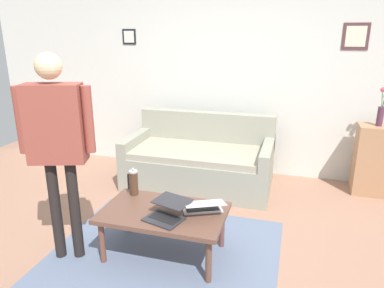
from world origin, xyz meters
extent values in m
plane|color=#9C705A|center=(0.00, 0.00, 0.00)|extent=(7.68, 7.68, 0.00)
cube|color=slate|center=(0.06, 0.15, 0.00)|extent=(1.98, 1.87, 0.01)
cube|color=silver|center=(0.00, -2.20, 1.35)|extent=(7.04, 0.10, 2.70)
cube|color=#513135|center=(-1.58, -2.15, 1.84)|extent=(0.30, 0.02, 0.31)
cube|color=beige|center=(-1.58, -2.14, 1.84)|extent=(0.23, 0.00, 0.24)
cube|color=black|center=(1.35, -2.15, 1.83)|extent=(0.20, 0.02, 0.21)
cube|color=silver|center=(1.35, -2.14, 1.83)|extent=(0.15, 0.00, 0.16)
cube|color=gray|center=(0.16, -1.47, 0.21)|extent=(1.81, 0.93, 0.42)
cube|color=#A19984|center=(0.16, -1.45, 0.46)|extent=(1.57, 0.85, 0.08)
cube|color=gray|center=(0.16, -1.87, 0.65)|extent=(1.81, 0.14, 0.46)
cube|color=gray|center=(-0.69, -1.47, 0.52)|extent=(0.12, 0.93, 0.20)
cube|color=gray|center=(1.00, -1.47, 0.52)|extent=(0.12, 0.93, 0.20)
cube|color=brown|center=(0.06, 0.05, 0.41)|extent=(1.06, 0.65, 0.04)
cylinder|color=brown|center=(-0.41, 0.30, 0.19)|extent=(0.05, 0.05, 0.39)
cylinder|color=brown|center=(0.52, 0.30, 0.19)|extent=(0.05, 0.05, 0.39)
cylinder|color=brown|center=(-0.41, -0.21, 0.19)|extent=(0.05, 0.05, 0.39)
cylinder|color=brown|center=(0.52, -0.21, 0.19)|extent=(0.05, 0.05, 0.39)
cube|color=#28282D|center=(0.00, 0.19, 0.43)|extent=(0.35, 0.30, 0.01)
cube|color=black|center=(-0.01, 0.17, 0.44)|extent=(0.28, 0.20, 0.00)
cube|color=#28282D|center=(-0.04, 0.08, 0.55)|extent=(0.35, 0.29, 0.02)
cube|color=white|center=(-0.03, 0.08, 0.55)|extent=(0.31, 0.26, 0.01)
cube|color=silver|center=(-0.25, -0.09, 0.43)|extent=(0.39, 0.34, 0.01)
cube|color=black|center=(-0.25, -0.07, 0.44)|extent=(0.31, 0.24, 0.00)
cube|color=silver|center=(-0.30, 0.03, 0.54)|extent=(0.39, 0.32, 0.05)
cube|color=black|center=(-0.30, 0.03, 0.54)|extent=(0.35, 0.29, 0.04)
cylinder|color=#4C3323|center=(0.44, -0.18, 0.54)|extent=(0.08, 0.08, 0.22)
cylinder|color=#B7B7BC|center=(0.44, -0.18, 0.66)|extent=(0.08, 0.08, 0.02)
sphere|color=#B2B2B7|center=(0.44, -0.18, 0.68)|extent=(0.03, 0.03, 0.03)
cube|color=black|center=(0.49, -0.18, 0.55)|extent=(0.01, 0.01, 0.16)
cube|color=#AB7B57|center=(-1.91, -1.85, 0.42)|extent=(0.42, 0.32, 0.85)
cylinder|color=#562E45|center=(-1.91, -1.85, 0.96)|extent=(0.07, 0.07, 0.22)
cylinder|color=#3D7038|center=(-1.92, -1.84, 1.14)|extent=(0.01, 0.02, 0.13)
cylinder|color=#3D7038|center=(-1.90, -1.84, 1.16)|extent=(0.02, 0.02, 0.18)
sphere|color=silver|center=(-1.89, -1.83, 1.25)|extent=(0.03, 0.03, 0.03)
cylinder|color=#3D7038|center=(-1.92, -1.85, 1.16)|extent=(0.01, 0.03, 0.18)
cylinder|color=#3D7038|center=(-1.90, -1.84, 1.17)|extent=(0.02, 0.02, 0.20)
sphere|color=#E5495C|center=(-1.89, -1.83, 1.27)|extent=(0.05, 0.05, 0.05)
cylinder|color=black|center=(0.92, 0.33, 0.44)|extent=(0.09, 0.09, 0.89)
cylinder|color=black|center=(0.77, 0.28, 0.44)|extent=(0.09, 0.09, 0.89)
cube|color=brown|center=(0.85, 0.30, 1.20)|extent=(0.48, 0.32, 0.63)
cylinder|color=brown|center=(1.10, 0.38, 1.23)|extent=(0.10, 0.10, 0.53)
cylinder|color=brown|center=(0.60, 0.22, 1.23)|extent=(0.10, 0.10, 0.53)
sphere|color=beige|center=(0.85, 0.30, 1.65)|extent=(0.20, 0.20, 0.20)
camera|label=1|loc=(-0.94, 2.61, 1.89)|focal=33.40mm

